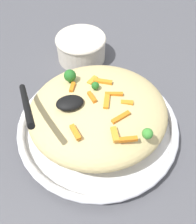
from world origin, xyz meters
The scene contains 19 objects.
ground_plane centered at (0.00, 0.00, 0.00)m, with size 2.40×2.40×0.00m, color #4C4C51.
serving_bowl centered at (0.00, 0.00, 0.02)m, with size 0.38×0.38×0.04m.
pasta_mound centered at (0.00, 0.00, 0.08)m, with size 0.31×0.29×0.09m, color #D1BA7A.
carrot_piece_0 centered at (-0.03, 0.11, 0.12)m, with size 0.03×0.01×0.01m, color orange.
carrot_piece_1 centered at (0.06, 0.07, 0.12)m, with size 0.03×0.01×0.01m, color orange.
carrot_piece_2 centered at (0.00, -0.05, 0.12)m, with size 0.03×0.01×0.01m, color orange.
carrot_piece_3 centered at (0.01, 0.00, 0.13)m, with size 0.03×0.01×0.01m, color orange.
carrot_piece_4 centered at (-0.03, 0.06, 0.12)m, with size 0.04×0.01×0.01m, color orange.
carrot_piece_5 centered at (0.05, -0.04, 0.12)m, with size 0.03×0.01×0.01m, color orange.
carrot_piece_6 centered at (-0.01, 0.09, 0.12)m, with size 0.03×0.01×0.01m, color orange.
carrot_piece_7 centered at (-0.01, 0.02, 0.12)m, with size 0.03×0.01×0.01m, color orange.
carrot_piece_8 centered at (-0.03, 0.00, 0.12)m, with size 0.04×0.01×0.01m, color orange.
carrot_piece_9 centered at (-0.05, 0.03, 0.12)m, with size 0.03×0.01×0.01m, color orange.
carrot_piece_10 centered at (-0.02, -0.04, 0.12)m, with size 0.04×0.01×0.01m, color orange.
broccoli_floret_0 centered at (-0.07, 0.11, 0.13)m, with size 0.02×0.02×0.02m.
broccoli_floret_1 centered at (0.05, -0.07, 0.13)m, with size 0.03×0.03×0.03m.
broccoli_floret_2 centered at (0.00, -0.02, 0.13)m, with size 0.02×0.02×0.02m.
serving_spoon centered at (0.09, 0.01, 0.14)m, with size 0.13×0.16×0.08m.
companion_bowl centered at (-0.01, -0.28, 0.04)m, with size 0.15×0.15×0.08m.
Camera 1 is at (0.08, 0.33, 0.49)m, focal length 38.79 mm.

